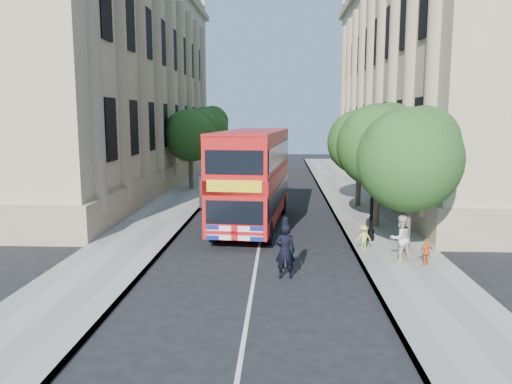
# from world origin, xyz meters

# --- Properties ---
(ground) EXTENTS (120.00, 120.00, 0.00)m
(ground) POSITION_xyz_m (0.00, 0.00, 0.00)
(ground) COLOR black
(ground) RESTS_ON ground
(pavement_right) EXTENTS (3.50, 80.00, 0.12)m
(pavement_right) POSITION_xyz_m (5.75, 10.00, 0.06)
(pavement_right) COLOR gray
(pavement_right) RESTS_ON ground
(pavement_left) EXTENTS (3.50, 80.00, 0.12)m
(pavement_left) POSITION_xyz_m (-5.75, 10.00, 0.06)
(pavement_left) COLOR gray
(pavement_left) RESTS_ON ground
(building_right) EXTENTS (12.00, 38.00, 18.00)m
(building_right) POSITION_xyz_m (13.80, 24.00, 9.00)
(building_right) COLOR tan
(building_right) RESTS_ON ground
(building_left) EXTENTS (12.00, 38.00, 18.00)m
(building_left) POSITION_xyz_m (-13.80, 24.00, 9.00)
(building_left) COLOR tan
(building_left) RESTS_ON ground
(tree_right_near) EXTENTS (4.00, 4.00, 6.08)m
(tree_right_near) POSITION_xyz_m (5.84, 3.03, 4.25)
(tree_right_near) COLOR #473828
(tree_right_near) RESTS_ON ground
(tree_right_mid) EXTENTS (4.20, 4.20, 6.37)m
(tree_right_mid) POSITION_xyz_m (5.84, 9.03, 4.45)
(tree_right_mid) COLOR #473828
(tree_right_mid) RESTS_ON ground
(tree_right_far) EXTENTS (4.00, 4.00, 6.15)m
(tree_right_far) POSITION_xyz_m (5.84, 15.03, 4.31)
(tree_right_far) COLOR #473828
(tree_right_far) RESTS_ON ground
(tree_left_far) EXTENTS (4.00, 4.00, 6.30)m
(tree_left_far) POSITION_xyz_m (-5.96, 22.03, 4.44)
(tree_left_far) COLOR #473828
(tree_left_far) RESTS_ON ground
(tree_left_back) EXTENTS (4.20, 4.20, 6.65)m
(tree_left_back) POSITION_xyz_m (-5.96, 30.03, 4.71)
(tree_left_back) COLOR #473828
(tree_left_back) RESTS_ON ground
(lamp_post) EXTENTS (0.32, 0.32, 5.16)m
(lamp_post) POSITION_xyz_m (5.00, 6.00, 2.51)
(lamp_post) COLOR black
(lamp_post) RESTS_ON pavement_right
(double_decker_bus) EXTENTS (3.73, 10.70, 4.85)m
(double_decker_bus) POSITION_xyz_m (-0.50, 9.35, 2.68)
(double_decker_bus) COLOR #B30C0C
(double_decker_bus) RESTS_ON ground
(box_van) EXTENTS (1.95, 4.52, 2.56)m
(box_van) POSITION_xyz_m (-2.90, 14.91, 1.25)
(box_van) COLOR black
(box_van) RESTS_ON ground
(police_constable) EXTENTS (0.74, 0.51, 1.95)m
(police_constable) POSITION_xyz_m (1.09, 0.87, 0.98)
(police_constable) COLOR black
(police_constable) RESTS_ON ground
(woman_pedestrian) EXTENTS (1.06, 0.94, 1.80)m
(woman_pedestrian) POSITION_xyz_m (5.54, 2.77, 1.02)
(woman_pedestrian) COLOR beige
(woman_pedestrian) RESTS_ON pavement_right
(child_a) EXTENTS (0.64, 0.42, 1.02)m
(child_a) POSITION_xyz_m (6.40, 2.27, 0.63)
(child_a) COLOR orange
(child_a) RESTS_ON pavement_right
(child_b) EXTENTS (0.77, 0.57, 1.06)m
(child_b) POSITION_xyz_m (4.40, 4.33, 0.65)
(child_b) COLOR #CDCA46
(child_b) RESTS_ON pavement_right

